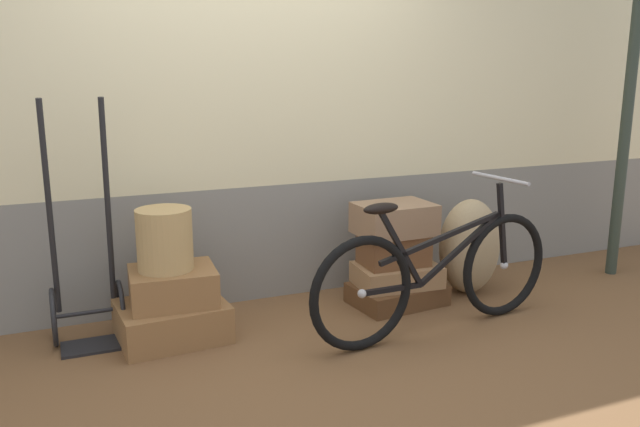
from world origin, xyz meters
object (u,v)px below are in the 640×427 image
at_px(suitcase_3, 397,275).
at_px(suitcase_5, 394,219).
at_px(wicker_basket, 165,239).
at_px(luggage_trolley, 86,291).
at_px(suitcase_4, 394,249).
at_px(suitcase_0, 172,321).
at_px(suitcase_2, 397,294).
at_px(burlap_sack, 469,246).
at_px(suitcase_1, 173,286).
at_px(bicycle, 437,275).

distance_m(suitcase_3, suitcase_5, 0.38).
bearing_deg(suitcase_5, suitcase_3, -66.93).
height_order(wicker_basket, luggage_trolley, luggage_trolley).
bearing_deg(suitcase_4, luggage_trolley, 177.82).
relative_size(suitcase_0, suitcase_2, 1.03).
bearing_deg(luggage_trolley, wicker_basket, -16.35).
height_order(suitcase_4, burlap_sack, burlap_sack).
bearing_deg(burlap_sack, suitcase_1, 179.75).
height_order(suitcase_4, luggage_trolley, luggage_trolley).
bearing_deg(luggage_trolley, suitcase_2, -4.52).
distance_m(suitcase_0, suitcase_5, 1.53).
height_order(suitcase_5, burlap_sack, suitcase_5).
bearing_deg(suitcase_1, suitcase_3, 3.33).
xyz_separation_m(suitcase_3, suitcase_5, (-0.01, 0.03, 0.37)).
height_order(suitcase_0, wicker_basket, wicker_basket).
relative_size(suitcase_2, suitcase_5, 1.20).
distance_m(suitcase_2, suitcase_4, 0.31).
bearing_deg(bicycle, wicker_basket, 160.64).
height_order(suitcase_0, suitcase_5, suitcase_5).
height_order(suitcase_1, suitcase_4, suitcase_4).
distance_m(suitcase_4, bicycle, 0.51).
relative_size(suitcase_4, suitcase_5, 0.86).
height_order(suitcase_3, luggage_trolley, luggage_trolley).
relative_size(suitcase_2, burlap_sack, 0.88).
bearing_deg(suitcase_2, suitcase_5, 118.83).
distance_m(suitcase_2, suitcase_3, 0.13).
height_order(wicker_basket, bicycle, bicycle).
distance_m(suitcase_1, suitcase_2, 1.48).
xyz_separation_m(suitcase_5, burlap_sack, (0.58, -0.02, -0.24)).
relative_size(suitcase_0, bicycle, 0.35).
height_order(burlap_sack, bicycle, bicycle).
xyz_separation_m(suitcase_0, suitcase_5, (1.46, 0.02, 0.47)).
bearing_deg(suitcase_5, suitcase_2, -56.91).
bearing_deg(suitcase_1, suitcase_5, 4.48).
bearing_deg(suitcase_3, suitcase_1, -176.44).
xyz_separation_m(suitcase_4, burlap_sack, (0.59, -0.01, -0.04)).
bearing_deg(suitcase_2, suitcase_1, 173.55).
height_order(suitcase_2, bicycle, bicycle).
relative_size(suitcase_1, suitcase_5, 0.98).
bearing_deg(burlap_sack, luggage_trolley, 176.64).
distance_m(suitcase_5, wicker_basket, 1.47).
relative_size(suitcase_1, burlap_sack, 0.72).
bearing_deg(suitcase_3, burlap_sack, 4.94).
distance_m(suitcase_4, suitcase_5, 0.20).
bearing_deg(luggage_trolley, suitcase_0, -18.11).
xyz_separation_m(suitcase_5, bicycle, (0.00, -0.52, -0.22)).
distance_m(suitcase_0, suitcase_2, 1.48).
bearing_deg(suitcase_0, luggage_trolley, 157.82).
distance_m(suitcase_3, bicycle, 0.51).
bearing_deg(luggage_trolley, suitcase_5, -3.74).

